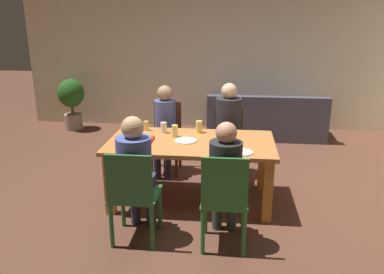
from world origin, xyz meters
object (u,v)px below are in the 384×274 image
Objects in this scene: drinking_glass_1 at (146,126)px; plate_0 at (242,152)px; person_2 at (225,174)px; couch at (266,121)px; potted_plant at (71,99)px; person_3 at (165,124)px; chair_0 at (228,136)px; dining_table at (191,150)px; chair_1 at (133,194)px; person_1 at (136,167)px; chair_3 at (167,134)px; plate_1 at (186,141)px; drinking_glass_3 at (175,131)px; chair_2 at (224,199)px; drinking_glass_0 at (164,128)px; drinking_glass_2 at (199,127)px; pizza_box_0 at (137,141)px; person_0 at (228,123)px.

plate_0 is at bearing -30.89° from drinking_glass_1.
couch is at bearing 79.42° from person_2.
potted_plant reaches higher than plate_0.
chair_0 is at bearing 8.79° from person_3.
person_3 reaches higher than dining_table.
chair_1 is 0.26m from person_1.
person_1 is at bearing -90.00° from person_3.
plate_0 is at bearing -51.91° from chair_3.
plate_1 is at bearing 64.29° from person_1.
drinking_glass_3 reaches higher than plate_0.
chair_2 is 0.79× the size of person_3.
potted_plant is (-2.10, 3.68, 0.06)m from chair_1.
person_3 is at bearing 131.58° from plate_0.
person_3 is 9.48× the size of drinking_glass_0.
person_2 is at bearing -64.56° from chair_3.
couch is 2.13× the size of potted_plant.
person_3 is 0.54m from drinking_glass_0.
person_1 is 1.30× the size of chair_3.
chair_3 is 7.48× the size of drinking_glass_0.
person_2 reaches higher than drinking_glass_2.
chair_0 is 6.25× the size of drinking_glass_2.
drinking_glass_1 is at bearing -108.80° from person_3.
chair_1 is 1.04m from plate_1.
person_1 is 3.61× the size of pizza_box_0.
chair_1 is at bearing -116.07° from person_0.
chair_3 is 3.79× the size of plate_1.
person_1 is 1.12m from plate_0.
person_1 is 0.97m from drinking_glass_3.
person_0 is 8.84× the size of drinking_glass_3.
drinking_glass_0 is at bearing 124.61° from person_2.
person_1 is 0.72m from pizza_box_0.
chair_0 is 0.74× the size of person_2.
potted_plant is (-2.10, 1.77, 0.07)m from chair_3.
chair_0 is at bearing 60.11° from drinking_glass_2.
chair_2 reaches higher than pizza_box_0.
chair_0 reaches higher than drinking_glass_3.
person_0 is at bearing 63.93° from chair_1.
drinking_glass_3 is (-0.61, 0.96, 0.10)m from person_2.
person_3 is at bearing -129.59° from couch.
person_3 is 0.72m from drinking_glass_3.
chair_2 reaches higher than chair_0.
couch is at bearing 70.57° from person_0.
person_3 is 0.48m from drinking_glass_1.
person_0 is 1.33× the size of chair_1.
chair_1 is at bearing -90.00° from chair_3.
chair_1 is at bearing -114.27° from chair_0.
potted_plant reaches higher than chair_0.
chair_0 is at bearing 90.00° from person_2.
chair_0 is at bearing 64.01° from person_1.
plate_1 is (0.38, -0.82, 0.04)m from person_3.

